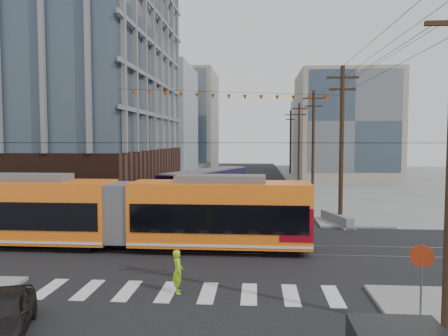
{
  "coord_description": "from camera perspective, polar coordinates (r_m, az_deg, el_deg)",
  "views": [
    {
      "loc": [
        2.64,
        -19.54,
        5.97
      ],
      "look_at": [
        0.44,
        10.34,
        4.02
      ],
      "focal_mm": 35.0,
      "sensor_mm": 36.0,
      "label": 1
    }
  ],
  "objects": [
    {
      "name": "parked_car_silver",
      "position": [
        34.75,
        -8.59,
        -4.9
      ],
      "size": [
        2.66,
        5.0,
        1.57
      ],
      "primitive_type": "imported",
      "rotation": [
        0.0,
        0.0,
        3.36
      ],
      "color": "silver",
      "rests_on": "ground"
    },
    {
      "name": "streetcar",
      "position": [
        24.57,
        -13.17,
        -5.77
      ],
      "size": [
        20.36,
        3.02,
        3.92
      ],
      "primitive_type": null,
      "rotation": [
        0.0,
        0.0,
        -0.01
      ],
      "color": "orange",
      "rests_on": "ground"
    },
    {
      "name": "bg_bldg_ne_near",
      "position": [
        68.88,
        15.47,
        5.28
      ],
      "size": [
        14.0,
        14.0,
        16.0
      ],
      "primitive_type": "cube",
      "color": "gray",
      "rests_on": "ground"
    },
    {
      "name": "utility_pole_far",
      "position": [
        75.77,
        8.67,
        3.33
      ],
      "size": [
        0.3,
        0.3,
        11.0
      ],
      "primitive_type": "cylinder",
      "color": "black",
      "rests_on": "ground"
    },
    {
      "name": "office_building",
      "position": [
        49.86,
        -26.19,
        12.97
      ],
      "size": [
        30.0,
        25.0,
        28.6
      ],
      "primitive_type": "cube",
      "color": "#381E16",
      "rests_on": "ground"
    },
    {
      "name": "city_bus",
      "position": [
        38.38,
        -2.36,
        -2.64
      ],
      "size": [
        6.78,
        12.25,
        3.43
      ],
      "primitive_type": null,
      "rotation": [
        0.0,
        0.0,
        -0.37
      ],
      "color": "black",
      "rests_on": "ground"
    },
    {
      "name": "bg_bldg_nw_near",
      "position": [
        74.25,
        -11.18,
        6.0
      ],
      "size": [
        18.0,
        16.0,
        18.0
      ],
      "primitive_type": "cube",
      "color": "#8C99A5",
      "rests_on": "ground"
    },
    {
      "name": "black_sedan",
      "position": [
        15.55,
        -26.91,
        -16.64
      ],
      "size": [
        2.76,
        4.21,
        1.33
      ],
      "primitive_type": "imported",
      "rotation": [
        0.0,
        0.0,
        0.33
      ],
      "color": "black",
      "rests_on": "ground"
    },
    {
      "name": "pedestrian",
      "position": [
        17.52,
        -6.06,
        -13.28
      ],
      "size": [
        0.56,
        0.71,
        1.71
      ],
      "primitive_type": "imported",
      "rotation": [
        0.0,
        0.0,
        1.84
      ],
      "color": "#99E219",
      "rests_on": "ground"
    },
    {
      "name": "parked_car_white",
      "position": [
        40.21,
        -7.7,
        -3.85
      ],
      "size": [
        3.23,
        5.15,
        1.39
      ],
      "primitive_type": "imported",
      "rotation": [
        0.0,
        0.0,
        2.85
      ],
      "color": "beige",
      "rests_on": "ground"
    },
    {
      "name": "bg_bldg_ne_far",
      "position": [
        88.88,
        14.21,
        4.28
      ],
      "size": [
        16.0,
        16.0,
        14.0
      ],
      "primitive_type": "cube",
      "color": "#8C99A5",
      "rests_on": "ground"
    },
    {
      "name": "ground",
      "position": [
        20.6,
        -3.42,
        -13.13
      ],
      "size": [
        160.0,
        160.0,
        0.0
      ],
      "primitive_type": "plane",
      "color": "slate"
    },
    {
      "name": "stop_sign",
      "position": [
        15.61,
        24.35,
        -14.2
      ],
      "size": [
        1.01,
        1.01,
        2.51
      ],
      "primitive_type": null,
      "rotation": [
        0.0,
        0.0,
        -0.42
      ],
      "color": "#B43311",
      "rests_on": "ground"
    },
    {
      "name": "jersey_barrier",
      "position": [
        31.83,
        14.48,
        -6.48
      ],
      "size": [
        1.95,
        4.02,
        0.79
      ],
      "primitive_type": "cube",
      "rotation": [
        0.0,
        0.0,
        0.29
      ],
      "color": "gray",
      "rests_on": "ground"
    },
    {
      "name": "parked_car_grey",
      "position": [
        44.45,
        -6.27,
        -3.11
      ],
      "size": [
        3.58,
        5.46,
        1.4
      ],
      "primitive_type": "imported",
      "rotation": [
        0.0,
        0.0,
        3.41
      ],
      "color": "#595A64",
      "rests_on": "ground"
    },
    {
      "name": "bg_bldg_nw_far",
      "position": [
        93.13,
        -6.11,
        6.19
      ],
      "size": [
        16.0,
        18.0,
        20.0
      ],
      "primitive_type": "cube",
      "color": "gray",
      "rests_on": "ground"
    }
  ]
}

